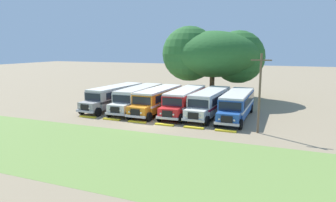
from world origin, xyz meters
TOP-DOWN VIEW (x-y plane):
  - ground_plane at (0.00, 0.00)m, footprint 220.00×220.00m
  - foreground_grass_strip at (0.00, -8.73)m, footprint 80.00×11.72m
  - parked_bus_slot_0 at (-7.84, 6.08)m, footprint 3.34×10.94m
  - parked_bus_slot_1 at (-4.49, 6.22)m, footprint 2.83×10.86m
  - parked_bus_slot_2 at (-1.70, 5.97)m, footprint 2.82×10.86m
  - parked_bus_slot_3 at (1.54, 6.46)m, footprint 2.82×10.86m
  - parked_bus_slot_4 at (4.55, 6.57)m, footprint 3.01×10.88m
  - parked_bus_slot_5 at (7.69, 6.35)m, footprint 2.72×10.84m
  - curb_wheelstop_0 at (-7.73, 0.17)m, footprint 2.00×0.36m
  - curb_wheelstop_1 at (-4.64, 0.17)m, footprint 2.00×0.36m
  - curb_wheelstop_2 at (-1.55, 0.17)m, footprint 2.00×0.36m
  - curb_wheelstop_3 at (1.55, 0.17)m, footprint 2.00×0.36m
  - curb_wheelstop_4 at (4.64, 0.17)m, footprint 2.00×0.36m
  - curb_wheelstop_5 at (7.73, 0.17)m, footprint 2.00×0.36m
  - broad_shade_tree at (2.03, 18.06)m, footprint 14.74×13.19m
  - utility_pole at (10.53, 0.88)m, footprint 1.80×0.20m

SIDE VIEW (x-z plane):
  - ground_plane at x=0.00m, z-range 0.00..0.00m
  - foreground_grass_strip at x=0.00m, z-range 0.00..0.01m
  - curb_wheelstop_0 at x=-7.73m, z-range 0.00..0.15m
  - curb_wheelstop_1 at x=-4.64m, z-range 0.00..0.15m
  - curb_wheelstop_2 at x=-1.55m, z-range 0.00..0.15m
  - curb_wheelstop_3 at x=1.55m, z-range 0.00..0.15m
  - curb_wheelstop_4 at x=4.64m, z-range 0.00..0.15m
  - curb_wheelstop_5 at x=7.73m, z-range 0.00..0.15m
  - parked_bus_slot_0 at x=-7.84m, z-range 0.17..2.99m
  - parked_bus_slot_1 at x=-4.49m, z-range 0.17..2.99m
  - parked_bus_slot_2 at x=-1.70m, z-range 0.17..2.99m
  - parked_bus_slot_3 at x=1.54m, z-range 0.17..2.99m
  - parked_bus_slot_4 at x=4.55m, z-range 0.17..2.99m
  - parked_bus_slot_5 at x=7.69m, z-range 0.17..2.99m
  - utility_pole at x=10.53m, z-range 0.25..7.47m
  - broad_shade_tree at x=2.03m, z-range 1.18..12.04m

